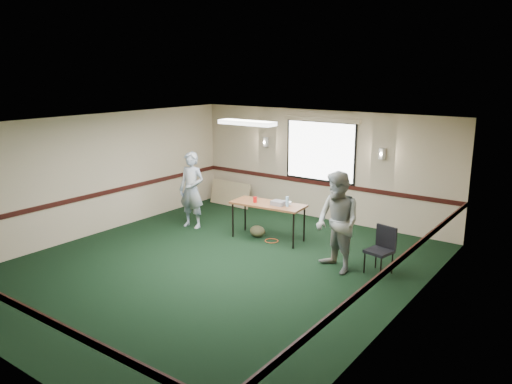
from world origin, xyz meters
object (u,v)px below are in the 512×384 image
Objects in this scene: projector at (279,203)px; person_left at (192,190)px; folding_table at (268,206)px; person_right at (337,223)px; conference_chair at (382,246)px.

projector is 2.24m from person_left.
folding_table is at bearing 1.55° from person_left.
folding_table is 1.98m from person_left.
person_right is at bearing -13.63° from person_left.
projector is (0.26, 0.01, 0.11)m from folding_table.
projector is 0.16× the size of person_left.
conference_chair is 4.71m from person_left.
folding_table is 0.94× the size of person_left.
projector is 2.52m from conference_chair.
person_right reaches higher than person_left.
projector is at bearing -174.66° from conference_chair.
person_right is at bearing -136.13° from conference_chair.
person_left is at bearing -176.03° from folding_table.
person_right reaches higher than conference_chair.
conference_chair is 0.93m from person_right.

